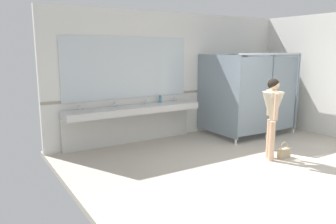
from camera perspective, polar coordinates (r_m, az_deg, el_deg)
name	(u,v)px	position (r m, az deg, el deg)	size (l,w,h in m)	color
ground_plane	(273,172)	(6.24, 17.63, -9.88)	(6.61, 6.53, 0.10)	#B2A899
wall_back	(179,75)	(8.16, 1.96, 6.40)	(6.61, 0.12, 2.95)	silver
wall_back_tile_band	(181,93)	(8.15, 2.19, 3.39)	(6.61, 0.01, 0.06)	#9E937F
vanity_counter	(133,116)	(7.36, -6.12, -0.73)	(3.08, 0.55, 0.98)	silver
mirror_panel	(128,68)	(7.40, -6.95, 7.59)	(2.98, 0.02, 1.35)	silver
bathroom_stalls	(253,92)	(8.37, 14.51, 3.29)	(2.02, 1.51, 2.02)	gray
person_standing	(272,109)	(6.53, 17.58, 0.44)	(0.56, 0.56, 1.57)	#DBAD89
handbag	(284,153)	(6.90, 19.40, -6.62)	(0.27, 0.11, 0.33)	tan
soap_dispenser	(160,99)	(7.72, -1.38, 2.18)	(0.07, 0.07, 0.18)	teal
floor_drain_cover	(278,150)	(7.41, 18.42, -6.22)	(0.14, 0.14, 0.01)	#B7BABF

